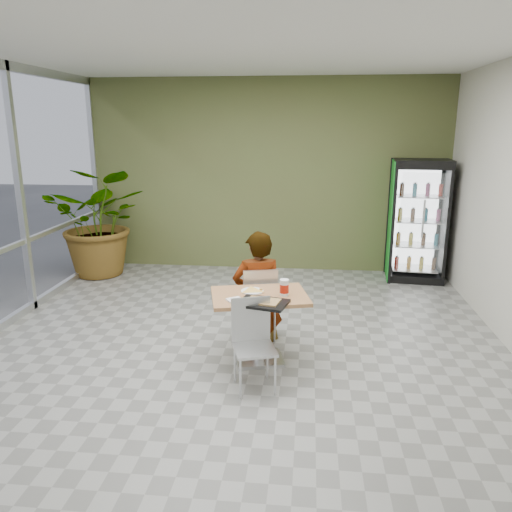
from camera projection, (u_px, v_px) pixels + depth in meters
The scene contains 12 objects.
ground at pixel (237, 357), 5.42m from camera, with size 7.00×7.00×0.00m, color gray.
room_envelope at pixel (236, 211), 5.01m from camera, with size 6.00×7.00×3.20m, color beige, non-canonical shape.
dining_table at pixel (259, 314), 5.19m from camera, with size 1.11×0.89×0.75m.
chair_far at pixel (259, 298), 5.70m from camera, with size 0.48×0.48×0.88m.
chair_near at pixel (253, 336), 4.73m from camera, with size 0.48×0.48×0.86m.
seated_woman at pixel (258, 299), 5.75m from camera, with size 0.59×0.38×1.60m, color black.
pizza_plate at pixel (252, 290), 5.22m from camera, with size 0.32×0.24×0.03m.
soda_cup at pixel (284, 288), 5.09m from camera, with size 0.10×0.10×0.17m.
napkin_stack at pixel (235, 300), 4.94m from camera, with size 0.15×0.15×0.02m, color white.
cafeteria_tray at pixel (263, 303), 4.85m from camera, with size 0.46×0.34×0.03m, color black.
beverage_fridge at pixel (418, 221), 7.93m from camera, with size 0.94×0.75×1.92m.
potted_plant at pixel (101, 222), 8.19m from camera, with size 1.62×1.40×1.80m, color #386829.
Camera 1 is at (0.73, -4.91, 2.45)m, focal length 35.00 mm.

